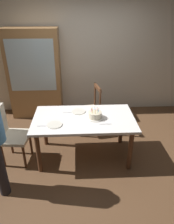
{
  "coord_description": "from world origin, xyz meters",
  "views": [
    {
      "loc": [
        -0.08,
        -2.79,
        2.31
      ],
      "look_at": [
        0.05,
        0.0,
        0.83
      ],
      "focal_mm": 33.03,
      "sensor_mm": 36.0,
      "label": 1
    }
  ],
  "objects": [
    {
      "name": "chair_spindle_back",
      "position": [
        0.12,
        0.77,
        0.46
      ],
      "size": [
        0.51,
        0.51,
        0.95
      ],
      "color": "tan",
      "rests_on": "ground"
    },
    {
      "name": "fork_near_guest",
      "position": [
        0.31,
        -0.21,
        0.74
      ],
      "size": [
        0.18,
        0.02,
        0.01
      ],
      "primitive_type": "cube",
      "rotation": [
        0.0,
        0.0,
        0.01
      ],
      "color": "silver",
      "rests_on": "dining_table"
    },
    {
      "name": "dining_table",
      "position": [
        0.0,
        0.0,
        0.64
      ],
      "size": [
        1.58,
        0.89,
        0.73
      ],
      "color": "white",
      "rests_on": "ground"
    },
    {
      "name": "chair_upholstered",
      "position": [
        -1.18,
        -0.06,
        0.53
      ],
      "size": [
        0.48,
        0.48,
        0.95
      ],
      "color": "beige",
      "rests_on": "ground"
    },
    {
      "name": "plate_far_side",
      "position": [
        -0.08,
        0.2,
        0.74
      ],
      "size": [
        0.22,
        0.22,
        0.01
      ],
      "primitive_type": "cylinder",
      "color": "silver",
      "rests_on": "dining_table"
    },
    {
      "name": "fork_near_celebrant",
      "position": [
        -0.59,
        -0.22,
        0.74
      ],
      "size": [
        0.18,
        0.02,
        0.01
      ],
      "primitive_type": "cube",
      "rotation": [
        0.0,
        0.0,
        -0.04
      ],
      "color": "silver",
      "rests_on": "dining_table"
    },
    {
      "name": "ground",
      "position": [
        0.0,
        0.0,
        0.0
      ],
      "size": [
        6.4,
        6.4,
        0.0
      ],
      "primitive_type": "plane",
      "color": "brown"
    },
    {
      "name": "plate_near_celebrant",
      "position": [
        -0.43,
        -0.2,
        0.74
      ],
      "size": [
        0.22,
        0.22,
        0.01
      ],
      "primitive_type": "cylinder",
      "color": "silver",
      "rests_on": "dining_table"
    },
    {
      "name": "birthday_cake",
      "position": [
        0.17,
        -0.01,
        0.78
      ],
      "size": [
        0.28,
        0.28,
        0.17
      ],
      "color": "silver",
      "rests_on": "dining_table"
    },
    {
      "name": "fork_far_side",
      "position": [
        -0.24,
        0.19,
        0.74
      ],
      "size": [
        0.18,
        0.02,
        0.01
      ],
      "primitive_type": "cube",
      "rotation": [
        0.0,
        0.0,
        0.05
      ],
      "color": "silver",
      "rests_on": "dining_table"
    },
    {
      "name": "china_cabinet",
      "position": [
        -1.0,
        1.56,
        0.95
      ],
      "size": [
        1.1,
        0.45,
        1.9
      ],
      "color": "#9E7042",
      "rests_on": "ground"
    },
    {
      "name": "back_wall",
      "position": [
        0.0,
        1.85,
        1.3
      ],
      "size": [
        6.4,
        0.1,
        2.6
      ],
      "primitive_type": "cube",
      "color": "silver",
      "rests_on": "ground"
    }
  ]
}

